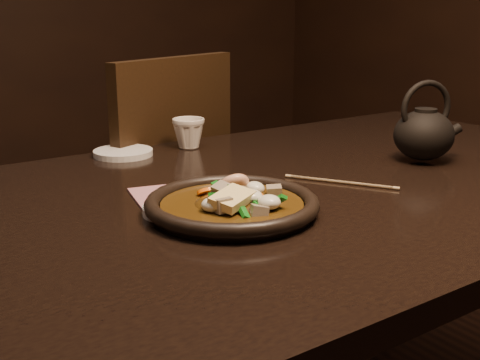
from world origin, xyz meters
TOP-DOWN VIEW (x-y plane):
  - table at (0.00, 0.00)m, footprint 1.60×0.90m
  - chair at (-0.02, 0.61)m, footprint 0.58×0.58m
  - plate at (-0.19, -0.08)m, footprint 0.28×0.28m
  - stirfry at (-0.18, -0.08)m, footprint 0.16×0.18m
  - soy_dish at (-0.27, -0.03)m, footprint 0.10×0.10m
  - saucer_right at (-0.17, 0.38)m, footprint 0.13×0.13m
  - tea_cup at (-0.01, 0.37)m, footprint 0.09×0.09m
  - chopsticks at (0.07, -0.05)m, footprint 0.12×0.19m
  - napkin at (-0.22, 0.05)m, footprint 0.16×0.16m
  - teapot at (0.33, -0.03)m, footprint 0.15×0.13m

SIDE VIEW (x-z plane):
  - chair at x=-0.02m, z-range 0.04..0.99m
  - table at x=0.00m, z-range 0.30..1.05m
  - napkin at x=-0.22m, z-range 0.75..0.75m
  - chopsticks at x=0.07m, z-range 0.75..0.76m
  - saucer_right at x=-0.17m, z-range 0.75..0.76m
  - soy_dish at x=-0.27m, z-range 0.75..0.76m
  - plate at x=-0.19m, z-range 0.75..0.78m
  - stirfry at x=-0.18m, z-range 0.74..0.80m
  - tea_cup at x=-0.01m, z-range 0.75..0.83m
  - teapot at x=0.33m, z-range 0.73..0.90m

